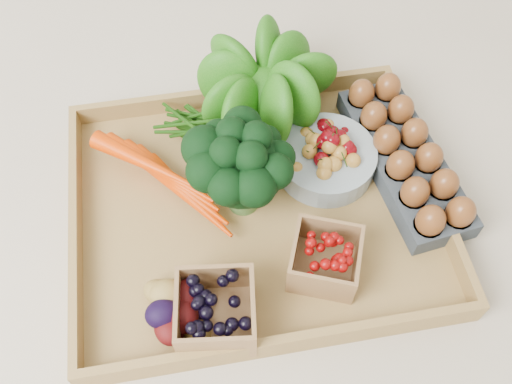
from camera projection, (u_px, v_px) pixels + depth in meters
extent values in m
plane|color=beige|center=(256.00, 213.00, 0.89)|extent=(4.00, 4.00, 0.00)
cube|color=#A27F44|center=(256.00, 210.00, 0.88)|extent=(0.55, 0.45, 0.01)
sphere|color=#0D530C|center=(263.00, 79.00, 0.91)|extent=(0.15, 0.15, 0.15)
cylinder|color=#8C9EA5|center=(326.00, 159.00, 0.90)|extent=(0.16, 0.16, 0.04)
cube|color=#343A42|center=(403.00, 160.00, 0.90)|extent=(0.14, 0.31, 0.04)
cube|color=black|center=(216.00, 311.00, 0.75)|extent=(0.12, 0.12, 0.07)
cube|color=#700504|center=(325.00, 259.00, 0.79)|extent=(0.12, 0.12, 0.06)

